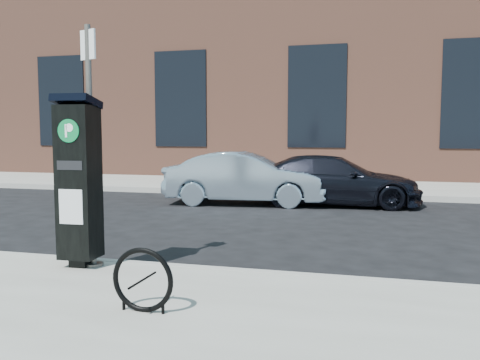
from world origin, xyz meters
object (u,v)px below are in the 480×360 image
(sign_pole, at_px, (91,149))
(car_dark, at_px, (333,180))
(bike_rack, at_px, (143,280))
(parking_kiosk, at_px, (79,179))
(car_silver, at_px, (245,178))

(sign_pole, xyz_separation_m, car_dark, (2.33, 7.09, -0.97))
(sign_pole, height_order, bike_rack, sign_pole)
(parking_kiosk, distance_m, car_dark, 7.58)
(parking_kiosk, distance_m, bike_rack, 2.05)
(bike_rack, bearing_deg, car_silver, 98.77)
(sign_pole, bearing_deg, car_dark, 93.22)
(sign_pole, xyz_separation_m, bike_rack, (1.28, -1.31, -1.14))
(parking_kiosk, xyz_separation_m, sign_pole, (0.14, 0.05, 0.37))
(car_silver, bearing_deg, car_dark, -85.17)
(parking_kiosk, height_order, car_dark, parking_kiosk)
(sign_pole, bearing_deg, bike_rack, -24.26)
(sign_pole, relative_size, car_dark, 0.69)
(sign_pole, height_order, car_silver, sign_pole)
(bike_rack, bearing_deg, sign_pole, 135.51)
(parking_kiosk, xyz_separation_m, bike_rack, (1.42, -1.26, -0.77))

